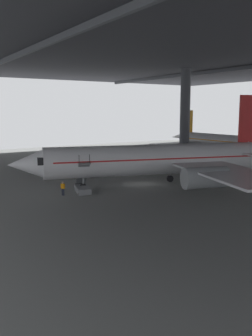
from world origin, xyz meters
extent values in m
plane|color=slate|center=(0.00, 0.00, 0.00)|extent=(110.00, 110.00, 0.00)
cylinder|color=#4C4F54|center=(-19.37, 23.86, 8.98)|extent=(2.03, 2.03, 17.97)
cube|color=#38383D|center=(0.00, 13.75, 18.57)|extent=(121.00, 99.00, 1.20)
cube|color=#4C4F54|center=(0.00, -11.00, 17.57)|extent=(115.50, 0.50, 0.70)
cylinder|color=white|center=(1.88, 0.64, 3.51)|extent=(11.94, 28.29, 3.81)
cone|color=white|center=(-2.76, -14.59, 3.51)|extent=(4.91, 5.47, 3.74)
cube|color=black|center=(-2.06, -12.29, 3.98)|extent=(3.88, 3.50, 0.84)
cube|color=white|center=(2.97, 13.35, 4.08)|extent=(5.55, 4.40, 0.16)
cube|color=white|center=(12.67, 2.16, 3.12)|extent=(17.27, 11.28, 0.24)
cylinder|color=#9EA3A8|center=(10.24, 0.73, 2.46)|extent=(3.71, 5.43, 2.36)
cube|color=white|center=(-6.22, 7.92, 3.12)|extent=(17.27, 11.28, 0.24)
cylinder|color=#9EA3A8|center=(-5.00, 5.38, 2.46)|extent=(3.71, 5.43, 2.36)
cube|color=red|center=(1.88, 0.64, 3.79)|extent=(11.40, 26.32, 0.16)
cylinder|color=#9EA3A8|center=(-0.90, -8.48, 1.25)|extent=(0.20, 0.20, 1.15)
cylinder|color=black|center=(-0.90, -8.48, 0.45)|extent=(0.55, 0.95, 0.90)
cylinder|color=#9EA3A8|center=(5.09, 2.56, 1.25)|extent=(0.20, 0.20, 1.15)
cylinder|color=black|center=(5.09, 2.56, 0.45)|extent=(0.55, 0.95, 0.90)
cylinder|color=#9EA3A8|center=(0.29, 4.02, 1.25)|extent=(0.20, 0.20, 1.15)
cylinder|color=black|center=(0.29, 4.02, 0.45)|extent=(0.55, 0.95, 0.90)
cube|color=slate|center=(-0.42, -8.80, 0.35)|extent=(4.13, 2.56, 0.70)
cube|color=slate|center=(-0.42, -8.80, 2.20)|extent=(3.81, 2.29, 3.09)
cube|color=slate|center=(1.26, -9.32, 3.70)|extent=(1.43, 1.56, 0.12)
cylinder|color=black|center=(1.43, -8.74, 4.20)|extent=(0.06, 0.06, 1.00)
cylinder|color=black|center=(1.08, -9.89, 4.20)|extent=(0.06, 0.06, 1.00)
cylinder|color=black|center=(1.29, -8.60, 0.15)|extent=(0.32, 0.20, 0.30)
cylinder|color=black|center=(0.88, -9.93, 0.15)|extent=(0.32, 0.20, 0.30)
cylinder|color=black|center=(-1.73, -7.67, 0.15)|extent=(0.32, 0.20, 0.30)
cylinder|color=black|center=(-2.14, -9.01, 0.15)|extent=(0.32, 0.20, 0.30)
cylinder|color=#232838|center=(0.08, -11.44, 0.40)|extent=(0.14, 0.14, 0.81)
cylinder|color=#232838|center=(-0.07, -11.55, 0.40)|extent=(0.14, 0.14, 0.81)
cube|color=orange|center=(0.00, -11.49, 1.09)|extent=(0.42, 0.39, 0.57)
cylinder|color=orange|center=(0.19, -11.35, 1.12)|extent=(0.09, 0.09, 0.54)
cylinder|color=orange|center=(-0.18, -11.63, 1.12)|extent=(0.09, 0.09, 0.54)
sphere|color=beige|center=(0.00, -11.49, 1.50)|extent=(0.22, 0.22, 0.22)
cylinder|color=white|center=(-15.67, 31.09, 3.12)|extent=(22.68, 3.49, 3.03)
cone|color=white|center=(-28.34, 30.84, 3.42)|extent=(4.91, 2.68, 2.58)
cube|color=orange|center=(-26.42, 30.87, 7.12)|extent=(3.31, 0.31, 4.97)
cube|color=white|center=(-25.64, 33.02, 3.57)|extent=(2.56, 3.91, 0.16)
cube|color=white|center=(-25.55, 28.77, 3.57)|extent=(2.56, 3.91, 0.16)
cube|color=white|center=(-19.49, 38.88, 2.81)|extent=(5.77, 12.80, 0.24)
cylinder|color=#9EA3A8|center=(-17.81, 37.39, 2.28)|extent=(3.98, 1.96, 1.88)
cube|color=white|center=(-19.17, 23.16, 2.81)|extent=(5.77, 12.80, 0.24)
cylinder|color=#9EA3A8|center=(-17.55, 24.71, 2.28)|extent=(3.98, 1.96, 1.88)
cube|color=orange|center=(-15.67, 31.09, 3.34)|extent=(21.02, 3.52, 0.16)
cylinder|color=#9EA3A8|center=(-8.08, 31.25, 1.25)|extent=(0.20, 0.20, 1.15)
cylinder|color=black|center=(-8.08, 31.25, 0.45)|extent=(0.91, 0.32, 0.90)
cylinder|color=#9EA3A8|center=(-17.91, 33.16, 1.25)|extent=(0.20, 0.20, 1.15)
cylinder|color=black|center=(-17.91, 33.16, 0.45)|extent=(0.91, 0.32, 0.90)
cylinder|color=#9EA3A8|center=(-17.83, 28.93, 1.25)|extent=(0.20, 0.20, 1.15)
cylinder|color=black|center=(-17.83, 28.93, 0.45)|extent=(0.91, 0.32, 0.90)
camera|label=1|loc=(38.84, -27.77, 9.71)|focal=39.69mm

